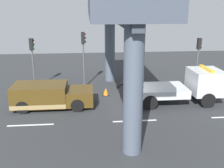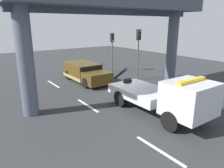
% 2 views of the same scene
% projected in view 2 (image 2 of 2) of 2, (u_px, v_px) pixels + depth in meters
% --- Properties ---
extents(ground_plane, '(60.00, 40.00, 0.10)m').
position_uv_depth(ground_plane, '(121.00, 98.00, 14.78)').
color(ground_plane, '#2D3033').
extents(lane_stripe_west, '(2.60, 0.16, 0.01)m').
position_uv_depth(lane_stripe_west, '(53.00, 84.00, 17.97)').
color(lane_stripe_west, silver).
rests_on(lane_stripe_west, ground).
extents(lane_stripe_mid, '(2.60, 0.16, 0.01)m').
position_uv_depth(lane_stripe_mid, '(87.00, 105.00, 13.26)').
color(lane_stripe_mid, silver).
rests_on(lane_stripe_mid, ground).
extents(lane_stripe_east, '(2.60, 0.16, 0.01)m').
position_uv_depth(lane_stripe_east, '(159.00, 150.00, 8.56)').
color(lane_stripe_east, silver).
rests_on(lane_stripe_east, ground).
extents(tow_truck_white, '(7.25, 2.42, 2.46)m').
position_uv_depth(tow_truck_white, '(167.00, 96.00, 11.33)').
color(tow_truck_white, silver).
rests_on(tow_truck_white, ground).
extents(towed_van_green, '(5.20, 2.22, 1.58)m').
position_uv_depth(towed_van_green, '(85.00, 73.00, 18.68)').
color(towed_van_green, '#4C3814').
rests_on(towed_van_green, ground).
extents(overpass_structure, '(3.60, 13.88, 6.87)m').
position_uv_depth(overpass_structure, '(116.00, 10.00, 13.73)').
color(overpass_structure, '#4C5666').
rests_on(overpass_structure, ground).
extents(traffic_light_near, '(0.39, 0.32, 4.05)m').
position_uv_depth(traffic_light_near, '(112.00, 44.00, 21.74)').
color(traffic_light_near, '#515456').
rests_on(traffic_light_near, ground).
extents(traffic_light_far, '(0.39, 0.32, 4.49)m').
position_uv_depth(traffic_light_far, '(138.00, 44.00, 18.52)').
color(traffic_light_far, '#515456').
rests_on(traffic_light_far, ground).
extents(traffic_cone_orange, '(0.47, 0.47, 0.56)m').
position_uv_depth(traffic_cone_orange, '(130.00, 85.00, 16.88)').
color(traffic_cone_orange, orange).
rests_on(traffic_cone_orange, ground).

